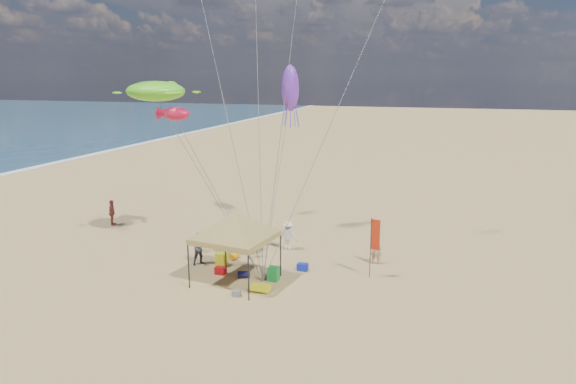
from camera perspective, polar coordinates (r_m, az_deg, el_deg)
name	(u,v)px	position (r m, az deg, el deg)	size (l,w,h in m)	color
ground	(269,287)	(25.66, -2.03, -10.17)	(280.00, 280.00, 0.00)	tan
canopy_tent	(235,216)	(25.24, -5.75, -2.55)	(6.48, 6.48, 4.04)	black
feather_flag	(374,238)	(26.31, 9.28, -4.97)	(0.47, 0.10, 3.09)	black
cooler_red	(221,270)	(27.30, -7.29, -8.40)	(0.54, 0.38, 0.38)	red
cooler_blue	(303,267)	(27.55, 1.58, -8.10)	(0.54, 0.38, 0.38)	#1424A4
bag_navy	(244,274)	(26.69, -4.78, -8.86)	(0.36, 0.36, 0.60)	#0D0C35
bag_orange	(234,256)	(29.32, -5.82, -6.87)	(0.36, 0.36, 0.60)	#F6A80D
chair_green	(274,274)	(26.23, -1.58, -8.82)	(0.50, 0.50, 0.70)	#178030
chair_yellow	(221,259)	(28.37, -7.21, -7.23)	(0.50, 0.50, 0.70)	#F2FD1C
crate_grey	(237,293)	(24.68, -5.57, -10.84)	(0.34, 0.30, 0.28)	slate
beach_cart	(261,288)	(25.06, -2.97, -10.27)	(0.90, 0.50, 0.24)	yellow
person_near_a	(376,250)	(28.66, 9.47, -6.14)	(0.58, 0.38, 1.60)	tan
person_near_b	(200,249)	(28.55, -9.47, -6.04)	(0.85, 0.67, 1.76)	#343647
person_near_c	(288,235)	(30.46, 0.01, -4.71)	(1.10, 0.63, 1.71)	beige
person_far_a	(112,213)	(37.19, -18.47, -2.12)	(1.03, 0.43, 1.75)	#A44B3F
turtle_kite	(156,91)	(29.09, -14.10, 10.50)	(3.22, 2.58, 1.07)	#5AD71F
fish_kite	(176,114)	(31.28, -12.02, 8.27)	(1.74, 0.87, 0.77)	#D41341
squid_kite	(290,88)	(33.02, 0.25, 11.15)	(1.08, 1.08, 2.82)	purple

